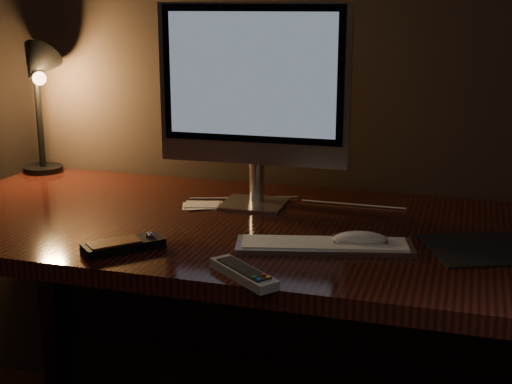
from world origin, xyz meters
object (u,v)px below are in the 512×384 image
(keyboard, at_px, (324,245))
(desk_lamp, at_px, (38,85))
(desk, at_px, (249,263))
(media_remote, at_px, (123,245))
(mouse, at_px, (360,241))
(monitor, at_px, (253,89))
(tv_remote, at_px, (243,273))

(keyboard, xyz_separation_m, desk_lamp, (-0.94, 0.41, 0.26))
(desk, distance_m, media_remote, 0.40)
(mouse, bearing_deg, media_remote, -173.45)
(mouse, relative_size, desk_lamp, 0.29)
(desk, relative_size, media_remote, 9.66)
(monitor, bearing_deg, tv_remote, -76.60)
(monitor, xyz_separation_m, keyboard, (0.24, -0.27, -0.29))
(tv_remote, distance_m, desk_lamp, 1.07)
(mouse, xyz_separation_m, tv_remote, (-0.18, -0.25, -0.00))
(desk_lamp, bearing_deg, monitor, -33.63)
(media_remote, bearing_deg, keyboard, -28.27)
(monitor, relative_size, tv_remote, 3.07)
(monitor, height_order, media_remote, monitor)
(desk, distance_m, monitor, 0.43)
(tv_remote, relative_size, desk_lamp, 0.41)
(keyboard, bearing_deg, tv_remote, -131.77)
(keyboard, height_order, desk_lamp, desk_lamp)
(desk, bearing_deg, desk_lamp, 163.42)
(desk, bearing_deg, tv_remote, -73.84)
(desk, xyz_separation_m, tv_remote, (0.12, -0.41, 0.14))
(monitor, height_order, tv_remote, monitor)
(desk, height_order, media_remote, media_remote)
(desk, relative_size, tv_remote, 9.73)
(keyboard, bearing_deg, desk_lamp, 142.91)
(desk, distance_m, keyboard, 0.33)
(monitor, distance_m, tv_remote, 0.57)
(desk, distance_m, desk_lamp, 0.84)
(tv_remote, bearing_deg, desk, 145.22)
(monitor, xyz_separation_m, mouse, (0.31, -0.23, -0.29))
(desk, xyz_separation_m, mouse, (0.30, -0.16, 0.14))
(tv_remote, bearing_deg, media_remote, -155.39)
(media_remote, relative_size, desk_lamp, 0.41)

